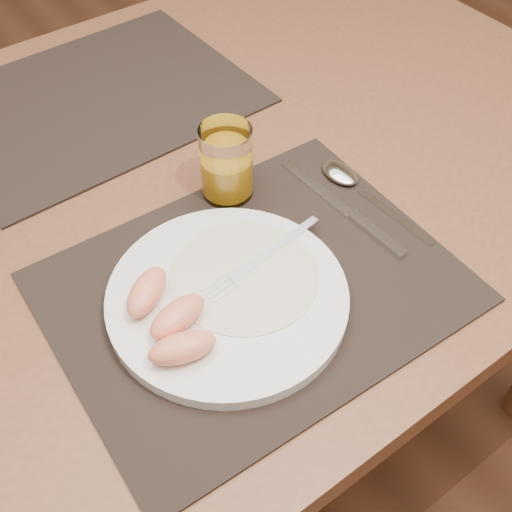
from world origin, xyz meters
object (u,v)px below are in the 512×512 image
(table, at_px, (169,225))
(placemat_far, at_px, (96,100))
(spoon, at_px, (348,179))
(placemat_near, at_px, (254,287))
(juice_glass, at_px, (227,166))
(fork, at_px, (254,263))
(knife, at_px, (351,214))
(plate, at_px, (228,298))

(table, bearing_deg, placemat_far, 86.69)
(table, xyz_separation_m, spoon, (0.20, -0.15, 0.09))
(table, relative_size, placemat_near, 3.11)
(placemat_near, xyz_separation_m, juice_glass, (0.07, 0.15, 0.05))
(fork, bearing_deg, juice_glass, 67.82)
(knife, bearing_deg, table, 128.21)
(spoon, bearing_deg, plate, -163.77)
(table, distance_m, juice_glass, 0.16)
(placemat_near, bearing_deg, knife, 6.78)
(table, relative_size, spoon, 7.30)
(placemat_near, bearing_deg, placemat_far, 87.12)
(spoon, bearing_deg, placemat_near, -161.34)
(spoon, bearing_deg, table, 142.37)
(juice_glass, bearing_deg, placemat_far, 98.55)
(knife, xyz_separation_m, spoon, (0.04, 0.05, 0.00))
(placemat_near, height_order, spoon, spoon)
(placemat_far, relative_size, plate, 1.67)
(table, relative_size, fork, 7.99)
(spoon, height_order, juice_glass, juice_glass)
(knife, bearing_deg, placemat_far, 109.02)
(placemat_near, distance_m, juice_glass, 0.17)
(plate, bearing_deg, table, 78.05)
(spoon, bearing_deg, placemat_far, 116.25)
(placemat_far, height_order, juice_glass, juice_glass)
(plate, xyz_separation_m, knife, (0.20, 0.02, -0.01))
(plate, distance_m, fork, 0.05)
(juice_glass, bearing_deg, placemat_near, -113.98)
(placemat_far, height_order, fork, fork)
(placemat_near, distance_m, placemat_far, 0.44)
(table, height_order, juice_glass, juice_glass)
(placemat_far, relative_size, juice_glass, 4.48)
(placemat_near, relative_size, knife, 2.04)
(table, bearing_deg, juice_glass, -51.69)
(knife, bearing_deg, placemat_near, -173.22)
(spoon, distance_m, juice_glass, 0.16)
(knife, xyz_separation_m, juice_glass, (-0.10, 0.13, 0.04))
(plate, xyz_separation_m, spoon, (0.24, 0.07, -0.00))
(table, distance_m, fork, 0.23)
(fork, bearing_deg, placemat_far, 88.58)
(placemat_far, distance_m, knife, 0.44)
(spoon, xyz_separation_m, juice_glass, (-0.14, 0.08, 0.04))
(juice_glass, bearing_deg, plate, -124.64)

